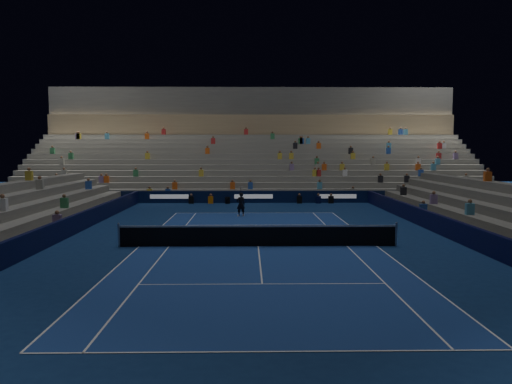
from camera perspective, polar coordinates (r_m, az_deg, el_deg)
name	(u,v)px	position (r m, az deg, el deg)	size (l,w,h in m)	color
ground	(258,246)	(22.89, 0.25, -6.31)	(90.00, 90.00, 0.00)	#0D2451
court_surface	(258,246)	(22.88, 0.25, -6.30)	(10.97, 23.77, 0.01)	navy
sponsor_barrier_far	(254,197)	(41.13, -0.29, -0.56)	(44.00, 0.25, 1.00)	black
sponsor_barrier_east	(467,235)	(24.96, 23.20, -4.60)	(0.25, 37.00, 1.00)	black
sponsor_barrier_west	(47,236)	(24.58, -23.06, -4.74)	(0.25, 37.00, 1.00)	black
grandstand_main	(252,160)	(50.35, -0.42, 3.74)	(44.00, 15.20, 11.20)	slate
tennis_net	(258,236)	(22.79, 0.25, -5.07)	(12.90, 0.10, 1.10)	#B2B2B7
tennis_player	(241,204)	(32.89, -1.77, -1.43)	(0.59, 0.38, 1.61)	black
broadcast_camera	(227,200)	(40.66, -3.32, -0.96)	(0.43, 0.85, 0.52)	black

